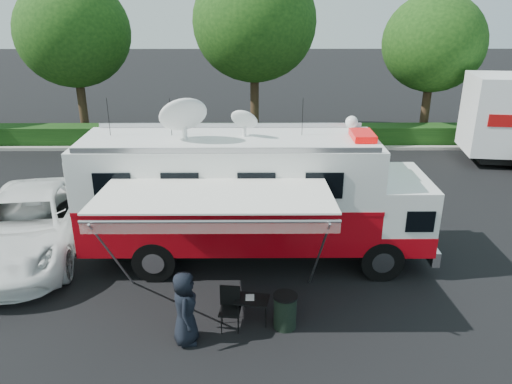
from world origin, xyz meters
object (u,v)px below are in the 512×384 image
command_truck (253,196)px  folding_table (252,300)px  trash_bin (285,311)px  white_suv (34,252)px

command_truck → folding_table: (-0.03, -3.09, -1.38)m
folding_table → trash_bin: trash_bin is taller
command_truck → trash_bin: (0.73, -3.26, -1.56)m
folding_table → trash_bin: 0.80m
white_suv → trash_bin: bearing=-33.7°
command_truck → white_suv: size_ratio=1.47×
white_suv → trash_bin: size_ratio=7.70×
folding_table → trash_bin: bearing=-12.1°
folding_table → trash_bin: size_ratio=1.01×
trash_bin → folding_table: bearing=167.9°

